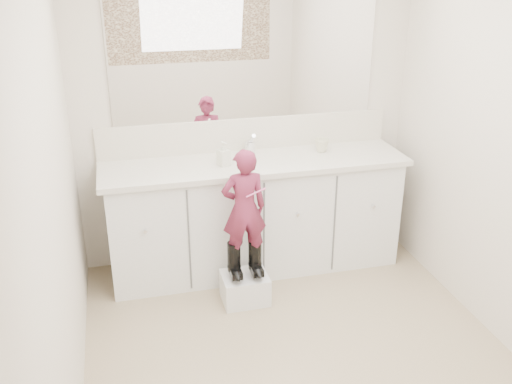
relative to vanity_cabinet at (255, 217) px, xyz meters
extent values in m
plane|color=#958161|center=(0.00, -1.23, -0.42)|extent=(3.00, 3.00, 0.00)
plane|color=beige|center=(0.00, 0.27, 0.77)|extent=(2.60, 0.00, 2.60)
plane|color=beige|center=(0.00, -2.73, 0.77)|extent=(2.60, 0.00, 2.60)
plane|color=beige|center=(-1.30, -1.23, 0.78)|extent=(0.00, 3.00, 3.00)
cube|color=silver|center=(0.00, 0.00, 0.00)|extent=(2.20, 0.55, 0.85)
cube|color=beige|center=(0.00, -0.01, 0.45)|extent=(2.28, 0.58, 0.04)
cube|color=beige|center=(0.00, 0.26, 0.59)|extent=(2.28, 0.03, 0.25)
cube|color=white|center=(0.00, 0.26, 1.22)|extent=(2.00, 0.02, 1.00)
cube|color=#472819|center=(0.00, -2.71, 1.22)|extent=(2.00, 0.01, 1.20)
cylinder|color=silver|center=(0.00, 0.15, 0.52)|extent=(0.08, 0.08, 0.10)
imported|color=beige|center=(0.55, 0.06, 0.52)|extent=(0.13, 0.13, 0.10)
imported|color=silver|center=(-0.24, -0.05, 0.55)|extent=(0.11, 0.11, 0.18)
cube|color=silver|center=(-0.19, -0.48, -0.32)|extent=(0.32, 0.27, 0.21)
imported|color=#B4375F|center=(-0.19, -0.48, 0.30)|extent=(0.31, 0.20, 0.84)
cylinder|color=pink|center=(-0.12, -0.52, 0.43)|extent=(0.14, 0.01, 0.06)
camera|label=1|loc=(-0.97, -3.87, 1.90)|focal=40.00mm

